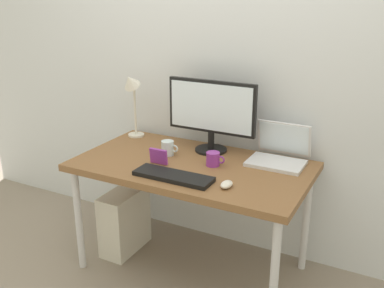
{
  "coord_description": "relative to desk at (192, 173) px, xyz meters",
  "views": [
    {
      "loc": [
        1.11,
        -2.12,
        1.67
      ],
      "look_at": [
        0.0,
        0.0,
        0.83
      ],
      "focal_mm": 41.38,
      "sensor_mm": 36.0,
      "label": 1
    }
  ],
  "objects": [
    {
      "name": "ground_plane",
      "position": [
        0.0,
        0.0,
        -0.65
      ],
      "size": [
        6.0,
        6.0,
        0.0
      ],
      "primitive_type": "plane",
      "color": "gray"
    },
    {
      "name": "back_wall",
      "position": [
        0.0,
        0.44,
        0.65
      ],
      "size": [
        4.4,
        0.04,
        2.6
      ],
      "primitive_type": "cube",
      "color": "silver",
      "rests_on": "ground_plane"
    },
    {
      "name": "desk",
      "position": [
        0.0,
        0.0,
        0.0
      ],
      "size": [
        1.36,
        0.75,
        0.71
      ],
      "color": "brown",
      "rests_on": "ground_plane"
    },
    {
      "name": "monitor",
      "position": [
        0.01,
        0.24,
        0.32
      ],
      "size": [
        0.57,
        0.2,
        0.45
      ],
      "color": "black",
      "rests_on": "desk"
    },
    {
      "name": "laptop",
      "position": [
        0.44,
        0.26,
        0.12
      ],
      "size": [
        0.32,
        0.28,
        0.22
      ],
      "color": "silver",
      "rests_on": "desk"
    },
    {
      "name": "desk_lamp",
      "position": [
        -0.58,
        0.24,
        0.38
      ],
      "size": [
        0.11,
        0.16,
        0.45
      ],
      "color": "silver",
      "rests_on": "desk"
    },
    {
      "name": "keyboard",
      "position": [
        0.01,
        -0.24,
        0.07
      ],
      "size": [
        0.44,
        0.14,
        0.02
      ],
      "primitive_type": "cube",
      "color": "black",
      "rests_on": "desk"
    },
    {
      "name": "mouse",
      "position": [
        0.31,
        -0.21,
        0.08
      ],
      "size": [
        0.06,
        0.09,
        0.03
      ],
      "primitive_type": "ellipsoid",
      "color": "silver",
      "rests_on": "desk"
    },
    {
      "name": "coffee_mug",
      "position": [
        0.12,
        0.03,
        0.1
      ],
      "size": [
        0.11,
        0.08,
        0.08
      ],
      "color": "purple",
      "rests_on": "desk"
    },
    {
      "name": "glass_cup",
      "position": [
        -0.2,
        0.06,
        0.1
      ],
      "size": [
        0.11,
        0.08,
        0.09
      ],
      "color": "silver",
      "rests_on": "desk"
    },
    {
      "name": "photo_frame",
      "position": [
        -0.17,
        -0.1,
        0.11
      ],
      "size": [
        0.11,
        0.03,
        0.09
      ],
      "primitive_type": "cube",
      "rotation": [
        0.12,
        0.0,
        0.0
      ],
      "color": "purple",
      "rests_on": "desk"
    },
    {
      "name": "computer_tower",
      "position": [
        -0.5,
        -0.02,
        -0.44
      ],
      "size": [
        0.18,
        0.36,
        0.42
      ],
      "primitive_type": "cube",
      "color": "silver",
      "rests_on": "ground_plane"
    }
  ]
}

